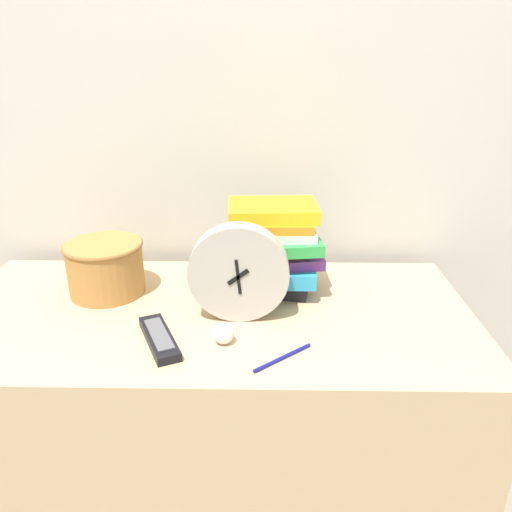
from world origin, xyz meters
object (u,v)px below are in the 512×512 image
object	(u,v)px
book_stack	(273,249)
tv_remote	(159,338)
pen	(283,358)
crumpled_paper_ball	(224,334)
basket	(105,266)
desk_clock	(239,273)

from	to	relation	value
book_stack	tv_remote	distance (m)	0.37
pen	crumpled_paper_ball	bearing A→B (deg)	154.75
basket	pen	distance (m)	0.54
book_stack	tv_remote	size ratio (longest dim) A/B	1.45
book_stack	basket	bearing A→B (deg)	-177.60
basket	book_stack	bearing A→B (deg)	2.40
basket	pen	xyz separation A→B (m)	(0.45, -0.30, -0.07)
crumpled_paper_ball	pen	distance (m)	0.14
crumpled_paper_ball	pen	size ratio (longest dim) A/B	0.38
tv_remote	crumpled_paper_ball	world-z (taller)	crumpled_paper_ball
desk_clock	basket	world-z (taller)	desk_clock
tv_remote	crumpled_paper_ball	size ratio (longest dim) A/B	4.10
book_stack	pen	bearing A→B (deg)	-86.78
crumpled_paper_ball	pen	xyz separation A→B (m)	(0.13, -0.06, -0.02)
crumpled_paper_ball	tv_remote	bearing A→B (deg)	-179.78
book_stack	pen	world-z (taller)	book_stack
desk_clock	pen	bearing A→B (deg)	-60.08
desk_clock	book_stack	bearing A→B (deg)	61.39
pen	tv_remote	bearing A→B (deg)	167.51
desk_clock	basket	distance (m)	0.38
book_stack	crumpled_paper_ball	distance (m)	0.30
pen	book_stack	bearing A→B (deg)	93.22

